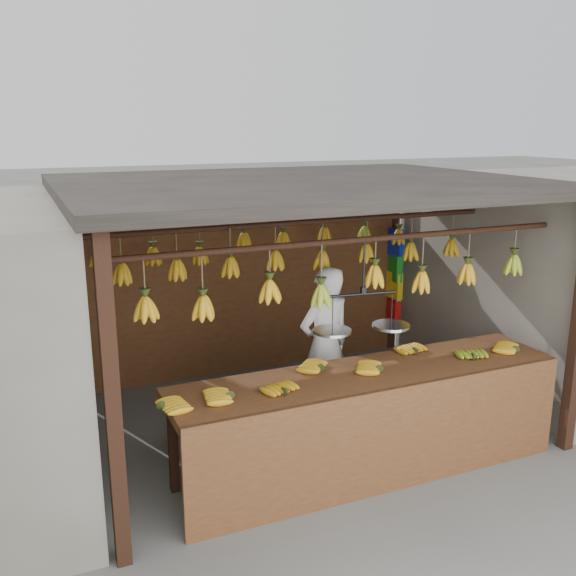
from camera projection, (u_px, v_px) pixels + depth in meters
name	position (u px, v px, depth m)	size (l,w,h in m)	color
ground	(300.00, 419.00, 6.47)	(80.00, 80.00, 0.00)	#5B5B57
stall	(287.00, 221.00, 6.27)	(4.30, 3.30, 2.40)	black
counter	(374.00, 400.00, 5.25)	(3.55, 0.77, 0.96)	#58331A
hanging_bananas	(301.00, 261.00, 6.08)	(3.63, 2.22, 0.39)	#CB9115
balance_scale	(362.00, 325.00, 5.31)	(0.83, 0.38, 0.76)	black
vendor	(325.00, 346.00, 6.23)	(0.58, 0.38, 1.59)	white
bag_bundles	(395.00, 277.00, 8.17)	(0.08, 0.26, 1.27)	#1426BF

